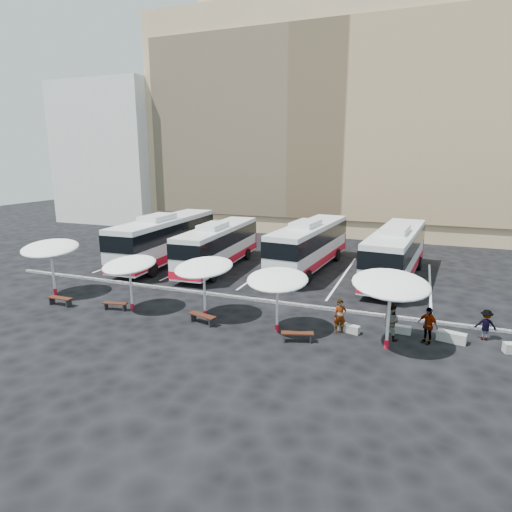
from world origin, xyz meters
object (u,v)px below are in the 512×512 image
(bus_3, at_px, (396,251))
(wood_bench_2, at_px, (202,317))
(wood_bench_3, at_px, (297,335))
(passenger_2, at_px, (428,325))
(sunshade_3, at_px, (277,280))
(sunshade_2, at_px, (204,268))
(sunshade_0, at_px, (50,248))
(sunshade_1, at_px, (129,265))
(conc_bench_2, at_px, (451,337))
(sunshade_4, at_px, (391,285))
(wood_bench_1, at_px, (115,304))
(conc_bench_0, at_px, (349,328))
(passenger_1, at_px, (391,322))
(bus_0, at_px, (166,237))
(wood_bench_0, at_px, (60,299))
(conc_bench_1, at_px, (400,329))
(bus_2, at_px, (310,244))
(bus_1, at_px, (218,244))
(passenger_3, at_px, (486,325))
(passenger_0, at_px, (340,316))

(bus_3, xyz_separation_m, wood_bench_2, (-8.90, -12.56, -1.65))
(wood_bench_3, height_order, passenger_2, passenger_2)
(sunshade_3, bearing_deg, sunshade_2, 174.04)
(wood_bench_2, bearing_deg, sunshade_0, 175.17)
(bus_3, bearing_deg, sunshade_1, -133.32)
(bus_3, xyz_separation_m, conc_bench_2, (3.29, -10.29, -1.79))
(sunshade_2, height_order, sunshade_4, sunshade_4)
(wood_bench_1, xyz_separation_m, conc_bench_2, (17.87, 2.24, -0.09))
(conc_bench_0, xyz_separation_m, passenger_1, (1.99, -0.14, 0.69))
(sunshade_4, distance_m, conc_bench_2, 4.40)
(bus_0, xyz_separation_m, wood_bench_1, (3.54, -10.91, -1.78))
(bus_0, relative_size, wood_bench_1, 8.92)
(sunshade_0, height_order, wood_bench_1, sunshade_0)
(sunshade_4, height_order, passenger_1, sunshade_4)
(sunshade_0, relative_size, conc_bench_2, 3.46)
(conc_bench_0, relative_size, passenger_1, 0.59)
(sunshade_2, bearing_deg, passenger_1, 3.50)
(wood_bench_0, distance_m, wood_bench_1, 3.61)
(sunshade_2, xyz_separation_m, wood_bench_1, (-5.35, -0.90, -2.48))
(conc_bench_1, bearing_deg, conc_bench_2, -5.06)
(wood_bench_3, bearing_deg, bus_2, 102.00)
(bus_3, height_order, conc_bench_0, bus_3)
(bus_1, relative_size, wood_bench_1, 7.98)
(wood_bench_1, height_order, passenger_1, passenger_1)
(sunshade_3, distance_m, passenger_3, 10.23)
(sunshade_1, xyz_separation_m, wood_bench_0, (-4.44, -0.96, -2.29))
(sunshade_4, xyz_separation_m, passenger_2, (1.73, 1.27, -2.17))
(bus_2, distance_m, bus_3, 6.51)
(bus_2, bearing_deg, conc_bench_0, -61.76)
(wood_bench_2, height_order, conc_bench_0, wood_bench_2)
(sunshade_2, bearing_deg, bus_0, 131.61)
(wood_bench_1, bearing_deg, passenger_3, 9.08)
(bus_3, distance_m, conc_bench_0, 11.15)
(sunshade_3, distance_m, passenger_2, 7.41)
(passenger_2, bearing_deg, passenger_0, -141.29)
(conc_bench_1, bearing_deg, bus_0, 156.06)
(conc_bench_1, relative_size, conc_bench_2, 0.81)
(bus_3, distance_m, wood_bench_0, 22.43)
(passenger_3, bearing_deg, sunshade_2, 7.50)
(wood_bench_1, bearing_deg, wood_bench_2, -0.29)
(sunshade_1, height_order, sunshade_3, sunshade_3)
(wood_bench_3, bearing_deg, bus_3, 74.51)
(bus_1, xyz_separation_m, sunshade_3, (8.36, -10.43, 0.83))
(passenger_1, height_order, passenger_3, passenger_1)
(sunshade_4, relative_size, wood_bench_0, 2.81)
(wood_bench_0, xyz_separation_m, conc_bench_2, (21.44, 2.78, -0.13))
(sunshade_2, bearing_deg, wood_bench_3, -13.08)
(conc_bench_0, xyz_separation_m, passenger_3, (6.24, 1.46, 0.56))
(conc_bench_1, distance_m, passenger_1, 1.25)
(bus_2, height_order, sunshade_4, bus_2)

